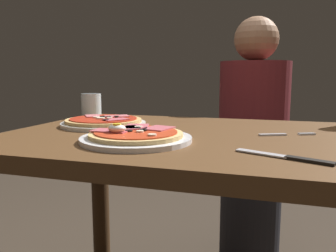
{
  "coord_description": "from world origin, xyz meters",
  "views": [
    {
      "loc": [
        0.17,
        -0.92,
        0.92
      ],
      "look_at": [
        -0.09,
        -0.08,
        0.79
      ],
      "focal_mm": 36.59,
      "sensor_mm": 36.0,
      "label": 1
    }
  ],
  "objects": [
    {
      "name": "dining_table",
      "position": [
        0.0,
        0.0,
        0.62
      ],
      "size": [
        1.12,
        0.73,
        0.76
      ],
      "color": "brown",
      "rests_on": "ground"
    },
    {
      "name": "water_glass_far",
      "position": [
        -0.5,
        0.25,
        0.8
      ],
      "size": [
        0.08,
        0.08,
        0.09
      ],
      "color": "silver",
      "rests_on": "dining_table"
    },
    {
      "name": "pizza_across_left",
      "position": [
        -0.34,
        0.06,
        0.77
      ],
      "size": [
        0.27,
        0.27,
        0.03
      ],
      "color": "white",
      "rests_on": "dining_table"
    },
    {
      "name": "pizza_foreground",
      "position": [
        -0.15,
        -0.15,
        0.77
      ],
      "size": [
        0.27,
        0.27,
        0.05
      ],
      "color": "white",
      "rests_on": "dining_table"
    },
    {
      "name": "knife",
      "position": [
        0.21,
        -0.23,
        0.76
      ],
      "size": [
        0.19,
        0.09,
        0.01
      ],
      "color": "silver",
      "rests_on": "dining_table"
    },
    {
      "name": "diner_person",
      "position": [
        0.09,
        0.72,
        0.56
      ],
      "size": [
        0.32,
        0.32,
        1.18
      ],
      "rotation": [
        0.0,
        0.0,
        3.14
      ],
      "color": "black",
      "rests_on": "ground"
    },
    {
      "name": "fork",
      "position": [
        0.2,
        0.04,
        0.76
      ],
      "size": [
        0.15,
        0.08,
        0.0
      ],
      "color": "silver",
      "rests_on": "dining_table"
    }
  ]
}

